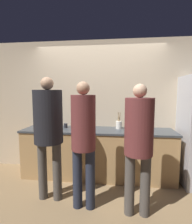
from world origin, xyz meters
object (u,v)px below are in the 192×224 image
Objects in this scene: person_right at (139,139)px; cup_black at (66,126)px; potted_plant at (135,121)px; person_left at (48,125)px; fruit_bowl at (78,125)px; utensil_crock at (119,125)px; bottle_clear at (78,124)px; person_center at (83,136)px.

person_right is 20.36× the size of cup_black.
person_left is at bearing -143.60° from potted_plant.
utensil_crock reaches higher than fruit_bowl.
utensil_crock is 0.32m from potted_plant.
utensil_crock is 0.78m from bottle_clear.
person_right is 6.22× the size of fruit_bowl.
person_center is at bearing -73.18° from fruit_bowl.
utensil_crock is (0.47, 1.06, -0.03)m from person_center.
utensil_crock reaches higher than potted_plant.
utensil_crock is at bearing -169.96° from potted_plant.
person_center reaches higher than bottle_clear.
utensil_crock is (1.01, 0.92, -0.13)m from person_left.
utensil_crock is at bearing 65.89° from person_center.
person_center is at bearing -125.21° from potted_plant.
person_left is 6.62× the size of fruit_bowl.
person_left is 5.79× the size of utensil_crock.
utensil_crock is at bearing 42.30° from person_left.
person_right reaches higher than bottle_clear.
bottle_clear is (-0.29, 0.90, -0.01)m from person_center.
person_center reaches higher than cup_black.
person_left is 7.01× the size of bottle_clear.
person_left reaches higher than bottle_clear.
fruit_bowl is 1.06× the size of bottle_clear.
person_center reaches higher than person_right.
person_center is at bearing -61.49° from cup_black.
utensil_crock is at bearing -1.83° from fruit_bowl.
person_center is at bearing 175.62° from person_right.
cup_black is at bearing -164.22° from fruit_bowl.
fruit_bowl is (-1.04, 1.14, -0.07)m from person_right.
person_center is 1.14m from fruit_bowl.
person_right reaches higher than utensil_crock.
potted_plant reaches higher than bottle_clear.
bottle_clear is (-0.76, -0.16, 0.02)m from utensil_crock.
person_right is 1.66m from cup_black.
person_right reaches higher than fruit_bowl.
cup_black is (-0.27, 0.12, -0.06)m from bottle_clear.
bottle_clear is (-1.00, 0.96, -0.01)m from person_right.
cup_black is (-0.56, 1.02, -0.07)m from person_center.
person_right is 5.44× the size of utensil_crock.
person_left is 0.81m from bottle_clear.
person_center is 1.17m from cup_black.
fruit_bowl is 3.28× the size of cup_black.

